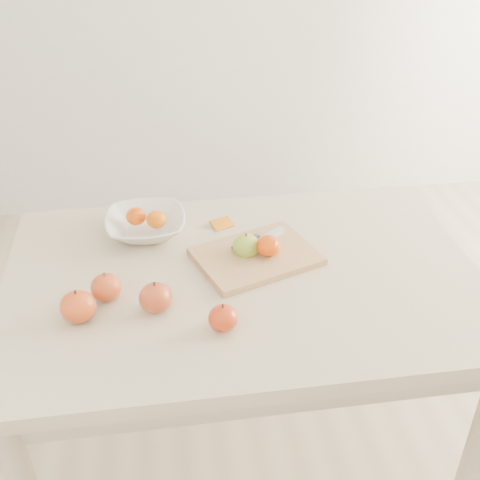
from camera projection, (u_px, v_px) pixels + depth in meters
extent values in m
plane|color=#C6B293|center=(242.00, 463.00, 1.93)|extent=(3.50, 3.50, 0.00)
cube|color=beige|center=(243.00, 280.00, 1.53)|extent=(1.20, 0.80, 0.04)
cylinder|color=#BCAA8E|center=(63.00, 326.00, 1.95)|extent=(0.06, 0.06, 0.71)
cylinder|color=#BCAA8E|center=(381.00, 296.00, 2.08)|extent=(0.06, 0.06, 0.71)
cylinder|color=#BCAA8E|center=(474.00, 460.00, 1.52)|extent=(0.06, 0.06, 0.71)
cube|color=tan|center=(256.00, 256.00, 1.57)|extent=(0.36, 0.31, 0.02)
ellipsoid|color=#DE4507|center=(268.00, 246.00, 1.55)|extent=(0.06, 0.06, 0.05)
imported|color=white|center=(146.00, 225.00, 1.67)|extent=(0.22, 0.22, 0.05)
ellipsoid|color=#E34308|center=(136.00, 216.00, 1.66)|extent=(0.06, 0.06, 0.05)
ellipsoid|color=#D86907|center=(156.00, 219.00, 1.65)|extent=(0.06, 0.06, 0.05)
cube|color=orange|center=(222.00, 225.00, 1.72)|extent=(0.07, 0.06, 0.01)
cube|color=#ED5810|center=(241.00, 241.00, 1.65)|extent=(0.05, 0.05, 0.01)
cube|color=silver|center=(273.00, 234.00, 1.63)|extent=(0.07, 0.06, 0.01)
cube|color=#383A40|center=(246.00, 242.00, 1.60)|extent=(0.09, 0.07, 0.00)
ellipsoid|color=olive|center=(246.00, 246.00, 1.57)|extent=(0.07, 0.07, 0.06)
ellipsoid|color=maroon|center=(156.00, 297.00, 1.38)|extent=(0.08, 0.08, 0.07)
ellipsoid|color=#A31A07|center=(78.00, 307.00, 1.35)|extent=(0.08, 0.08, 0.07)
ellipsoid|color=#9D1310|center=(223.00, 318.00, 1.33)|extent=(0.07, 0.07, 0.06)
ellipsoid|color=maroon|center=(106.00, 287.00, 1.42)|extent=(0.07, 0.07, 0.07)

